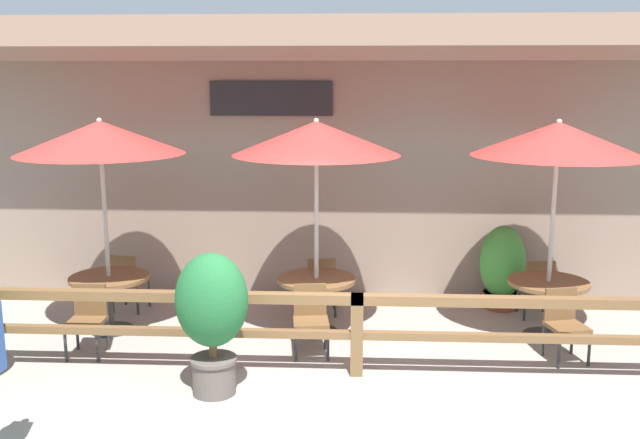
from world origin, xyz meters
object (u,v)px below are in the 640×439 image
at_px(patio_umbrella_near, 100,138).
at_px(dining_table_middle, 316,289).
at_px(potted_plant_corner_fern, 502,268).
at_px(chair_near_streetside, 87,317).
at_px(patio_umbrella_middle, 316,138).
at_px(chair_middle_wallside, 322,283).
at_px(dining_table_far, 548,292).
at_px(chair_near_wallside, 128,279).
at_px(dining_table_near, 109,287).
at_px(chair_far_wallside, 537,285).
at_px(potted_plant_broad_leaf, 212,312).
at_px(chair_far_streetside, 565,321).
at_px(chair_middle_streetside, 311,316).
at_px(patio_umbrella_far, 558,139).

distance_m(patio_umbrella_near, dining_table_middle, 3.36).
distance_m(patio_umbrella_near, potted_plant_corner_fern, 5.84).
height_order(chair_near_streetside, patio_umbrella_middle, patio_umbrella_middle).
bearing_deg(patio_umbrella_near, chair_near_streetside, -89.79).
xyz_separation_m(dining_table_middle, chair_middle_wallside, (0.03, 0.72, -0.13)).
distance_m(dining_table_middle, chair_middle_wallside, 0.73).
height_order(dining_table_middle, dining_table_far, same).
xyz_separation_m(patio_umbrella_near, chair_near_wallside, (-0.01, 0.80, -2.09)).
height_order(dining_table_near, potted_plant_corner_fern, potted_plant_corner_fern).
bearing_deg(dining_table_middle, chair_middle_wallside, 87.64).
distance_m(chair_far_wallside, potted_plant_broad_leaf, 4.82).
relative_size(dining_table_middle, dining_table_far, 1.00).
xyz_separation_m(patio_umbrella_near, chair_near_streetside, (0.00, -0.80, -2.09)).
xyz_separation_m(chair_middle_wallside, chair_far_streetside, (2.96, -1.45, 0.00)).
bearing_deg(potted_plant_broad_leaf, patio_umbrella_middle, 62.26).
xyz_separation_m(chair_middle_streetside, chair_middle_wallside, (0.06, 1.44, 0.00)).
bearing_deg(chair_far_wallside, dining_table_middle, 11.30).
bearing_deg(chair_far_wallside, chair_middle_streetside, 23.02).
bearing_deg(chair_middle_streetside, patio_umbrella_middle, 80.70).
bearing_deg(chair_near_wallside, potted_plant_broad_leaf, 132.69).
bearing_deg(dining_table_middle, dining_table_far, 0.28).
height_order(patio_umbrella_near, chair_far_wallside, patio_umbrella_near).
bearing_deg(chair_far_wallside, patio_umbrella_near, 5.40).
relative_size(chair_middle_wallside, patio_umbrella_far, 0.30).
xyz_separation_m(potted_plant_broad_leaf, potted_plant_corner_fern, (3.62, 3.05, -0.31)).
distance_m(patio_umbrella_middle, chair_middle_wallside, 2.21).
xyz_separation_m(patio_umbrella_middle, potted_plant_broad_leaf, (-0.99, -1.88, -1.65)).
height_order(dining_table_near, chair_middle_wallside, chair_middle_wallside).
bearing_deg(chair_far_streetside, patio_umbrella_middle, 152.80).
bearing_deg(dining_table_middle, chair_far_streetside, -13.67).
bearing_deg(patio_umbrella_near, patio_umbrella_far, 0.79).
relative_size(dining_table_middle, potted_plant_corner_fern, 0.84).
relative_size(dining_table_middle, patio_umbrella_far, 0.36).
relative_size(patio_umbrella_near, chair_near_wallside, 3.32).
bearing_deg(potted_plant_corner_fern, dining_table_middle, -155.88).
bearing_deg(chair_near_wallside, dining_table_near, 99.73).
bearing_deg(dining_table_middle, patio_umbrella_near, -178.64).
bearing_deg(patio_umbrella_middle, chair_middle_wallside, 87.64).
bearing_deg(chair_far_streetside, patio_umbrella_near, 159.86).
height_order(patio_umbrella_near, dining_table_near, patio_umbrella_near).
relative_size(patio_umbrella_middle, chair_far_wallside, 3.32).
bearing_deg(patio_umbrella_middle, dining_table_far, 0.28).
bearing_deg(dining_table_near, potted_plant_corner_fern, 13.04).
bearing_deg(patio_umbrella_far, chair_far_streetside, -89.11).
xyz_separation_m(patio_umbrella_near, dining_table_middle, (2.73, 0.06, -1.96)).
bearing_deg(dining_table_near, chair_middle_streetside, -13.60).
xyz_separation_m(chair_near_wallside, chair_middle_wallside, (2.77, -0.02, 0.00)).
bearing_deg(potted_plant_broad_leaf, chair_middle_wallside, 68.61).
xyz_separation_m(chair_middle_wallside, potted_plant_broad_leaf, (-1.02, -2.59, 0.44)).
distance_m(patio_umbrella_near, chair_far_wallside, 6.18).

